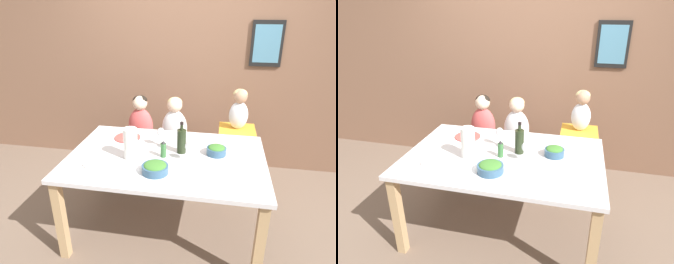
# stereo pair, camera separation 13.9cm
# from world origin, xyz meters

# --- Properties ---
(ground_plane) EXTENTS (14.00, 14.00, 0.00)m
(ground_plane) POSITION_xyz_m (0.00, 0.00, 0.00)
(ground_plane) COLOR #705B4C
(wall_back) EXTENTS (10.00, 0.09, 2.70)m
(wall_back) POSITION_xyz_m (0.00, 1.36, 1.35)
(wall_back) COLOR brown
(wall_back) RESTS_ON ground_plane
(dining_table) EXTENTS (1.61, 1.07, 0.74)m
(dining_table) POSITION_xyz_m (0.00, 0.00, 0.66)
(dining_table) COLOR silver
(dining_table) RESTS_ON ground_plane
(chair_far_left) EXTENTS (0.44, 0.40, 0.45)m
(chair_far_left) POSITION_xyz_m (-0.44, 0.80, 0.38)
(chair_far_left) COLOR silver
(chair_far_left) RESTS_ON ground_plane
(chair_far_center) EXTENTS (0.44, 0.40, 0.45)m
(chair_far_center) POSITION_xyz_m (-0.06, 0.80, 0.38)
(chair_far_center) COLOR silver
(chair_far_center) RESTS_ON ground_plane
(chair_right_highchair) EXTENTS (0.37, 0.34, 0.71)m
(chair_right_highchair) POSITION_xyz_m (0.60, 0.80, 0.56)
(chair_right_highchair) COLOR silver
(chair_right_highchair) RESTS_ON ground_plane
(person_child_left) EXTENTS (0.27, 0.17, 0.56)m
(person_child_left) POSITION_xyz_m (-0.44, 0.80, 0.73)
(person_child_left) COLOR #C64C4C
(person_child_left) RESTS_ON chair_far_left
(person_child_center) EXTENTS (0.27, 0.17, 0.56)m
(person_child_center) POSITION_xyz_m (-0.06, 0.80, 0.73)
(person_child_center) COLOR silver
(person_child_center) RESTS_ON chair_far_center
(person_baby_right) EXTENTS (0.19, 0.15, 0.42)m
(person_baby_right) POSITION_xyz_m (0.60, 0.80, 0.94)
(person_baby_right) COLOR silver
(person_baby_right) RESTS_ON chair_right_highchair
(wine_bottle) EXTENTS (0.08, 0.08, 0.28)m
(wine_bottle) POSITION_xyz_m (0.11, 0.08, 0.85)
(wine_bottle) COLOR #232D19
(wine_bottle) RESTS_ON dining_table
(paper_towel_roll) EXTENTS (0.11, 0.11, 0.26)m
(paper_towel_roll) POSITION_xyz_m (-0.27, -0.09, 0.87)
(paper_towel_roll) COLOR white
(paper_towel_roll) RESTS_ON dining_table
(wine_glass_near) EXTENTS (0.07, 0.07, 0.17)m
(wine_glass_near) POSITION_xyz_m (0.19, -0.05, 0.87)
(wine_glass_near) COLOR white
(wine_glass_near) RESTS_ON dining_table
(wine_glass_far) EXTENTS (0.07, 0.07, 0.17)m
(wine_glass_far) POSITION_xyz_m (-0.08, 0.18, 0.87)
(wine_glass_far) COLOR white
(wine_glass_far) RESTS_ON dining_table
(salad_bowl_large) EXTENTS (0.20, 0.20, 0.08)m
(salad_bowl_large) POSITION_xyz_m (-0.03, -0.28, 0.79)
(salad_bowl_large) COLOR #335675
(salad_bowl_large) RESTS_ON dining_table
(salad_bowl_small) EXTENTS (0.16, 0.16, 0.08)m
(salad_bowl_small) POSITION_xyz_m (0.41, 0.10, 0.79)
(salad_bowl_small) COLOR #335675
(salad_bowl_small) RESTS_ON dining_table
(dinner_plate_front_left) EXTENTS (0.24, 0.24, 0.01)m
(dinner_plate_front_left) POSITION_xyz_m (-0.51, -0.22, 0.75)
(dinner_plate_front_left) COLOR silver
(dinner_plate_front_left) RESTS_ON dining_table
(dinner_plate_back_left) EXTENTS (0.24, 0.24, 0.01)m
(dinner_plate_back_left) POSITION_xyz_m (-0.42, 0.28, 0.75)
(dinner_plate_back_left) COLOR #D14C47
(dinner_plate_back_left) RESTS_ON dining_table
(condiment_bottle_hot_sauce) EXTENTS (0.05, 0.05, 0.14)m
(condiment_bottle_hot_sauce) POSITION_xyz_m (-0.02, -0.02, 0.81)
(condiment_bottle_hot_sauce) COLOR #336633
(condiment_bottle_hot_sauce) RESTS_ON dining_table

